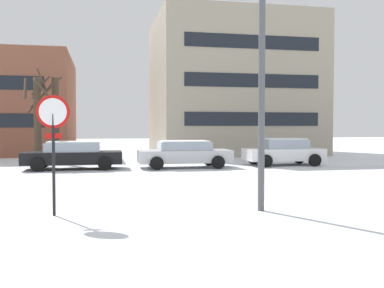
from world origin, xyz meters
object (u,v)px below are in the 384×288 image
at_px(parked_car_black, 73,155).
at_px(parked_car_silver, 184,154).
at_px(stop_sign, 53,131).
at_px(parked_car_white, 283,151).
at_px(street_lamp, 273,59).

distance_m(parked_car_black, parked_car_silver, 5.36).
relative_size(stop_sign, parked_car_white, 0.68).
height_order(stop_sign, parked_car_black, stop_sign).
bearing_deg(parked_car_white, parked_car_silver, -177.44).
bearing_deg(parked_car_silver, street_lamp, -89.78).
distance_m(street_lamp, parked_car_white, 12.93).
bearing_deg(parked_car_white, street_lamp, -114.95).
distance_m(street_lamp, parked_car_black, 13.06).
bearing_deg(parked_car_silver, parked_car_black, 176.43).
distance_m(stop_sign, parked_car_silver, 11.97).
xyz_separation_m(parked_car_black, parked_car_white, (10.71, -0.09, 0.03)).
xyz_separation_m(street_lamp, parked_car_black, (-5.40, 11.51, -2.98)).
relative_size(stop_sign, street_lamp, 0.46).
relative_size(street_lamp, parked_car_silver, 1.33).
bearing_deg(parked_car_white, parked_car_black, 179.49).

